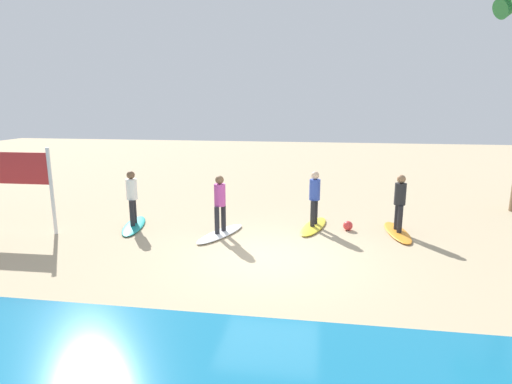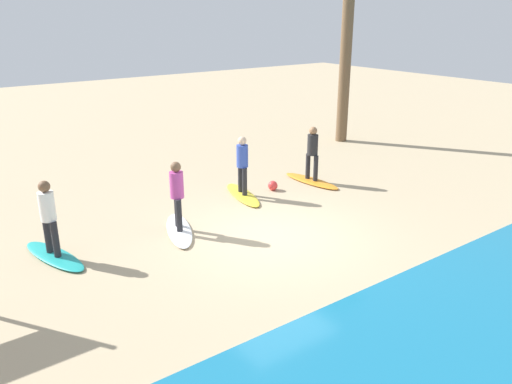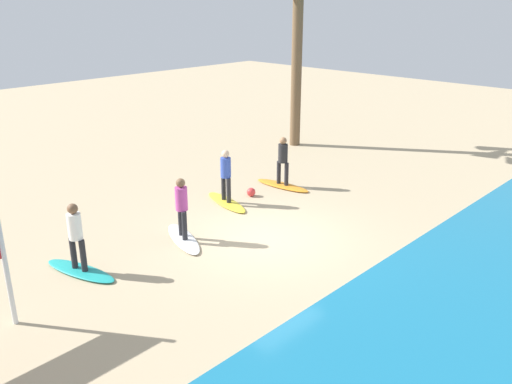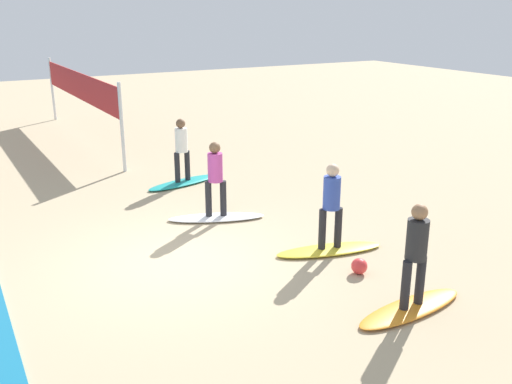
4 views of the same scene
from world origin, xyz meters
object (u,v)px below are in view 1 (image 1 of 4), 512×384
object	(u,v)px
surfboard_yellow	(314,226)
surfer_teal	(132,194)
surfboard_white	(221,234)
beach_ball	(348,226)
surfboard_teal	(134,226)
surfboard_orange	(397,232)
surfer_orange	(400,199)
surfer_yellow	(315,194)
surfer_white	(220,200)

from	to	relation	value
surfboard_yellow	surfer_teal	xyz separation A→B (m)	(5.42, 0.77, 0.99)
surfboard_white	beach_ball	bearing A→B (deg)	127.28
surfboard_teal	surfboard_orange	bearing A→B (deg)	80.40
surfboard_yellow	surfer_orange	bearing A→B (deg)	98.31
surfboard_teal	beach_ball	xyz separation A→B (m)	(-6.42, -0.67, 0.10)
surfer_orange	surfer_yellow	xyz separation A→B (m)	(2.41, -0.23, 0.00)
surfboard_orange	surfer_white	world-z (taller)	surfer_white
surfboard_teal	surfer_teal	xyz separation A→B (m)	(0.00, 0.00, 0.99)
surfboard_teal	beach_ball	size ratio (longest dim) A/B	7.42
surfboard_orange	beach_ball	xyz separation A→B (m)	(1.40, -0.13, 0.10)
surfer_white	beach_ball	distance (m)	3.88
surfboard_yellow	surfer_white	distance (m)	3.02
surfer_yellow	surfboard_white	xyz separation A→B (m)	(2.62, 1.12, -0.99)
surfer_orange	surfer_white	world-z (taller)	same
surfer_teal	beach_ball	bearing A→B (deg)	-174.07
surfer_orange	surfer_teal	size ratio (longest dim) A/B	1.00
surfboard_teal	surfer_yellow	bearing A→B (deg)	84.50
surfer_yellow	surfboard_orange	bearing A→B (deg)	174.65
beach_ball	surfboard_teal	bearing A→B (deg)	5.93
surfboard_orange	surfboard_yellow	xyz separation A→B (m)	(2.41, -0.23, 0.00)
surfboard_yellow	surfer_teal	world-z (taller)	surfer_teal
surfboard_yellow	surfboard_teal	bearing A→B (deg)	-68.27
surfer_teal	surfer_yellow	bearing A→B (deg)	-171.94
surfboard_orange	surfer_white	bearing A→B (deg)	-84.84
surfboard_orange	beach_ball	bearing A→B (deg)	-100.13
surfer_orange	surfboard_white	distance (m)	5.20
surfer_yellow	surfboard_teal	world-z (taller)	surfer_yellow
surfboard_orange	beach_ball	size ratio (longest dim) A/B	7.42
surfer_yellow	beach_ball	distance (m)	1.35
surfboard_white	surfboard_teal	size ratio (longest dim) A/B	1.00
surfboard_white	surfer_yellow	bearing A→B (deg)	134.71
surfer_yellow	beach_ball	world-z (taller)	surfer_yellow
surfboard_white	beach_ball	size ratio (longest dim) A/B	7.42
surfer_white	beach_ball	world-z (taller)	surfer_white
surfer_yellow	surfer_white	bearing A→B (deg)	23.20
surfer_orange	surfer_yellow	bearing A→B (deg)	-5.35
surfer_orange	beach_ball	xyz separation A→B (m)	(1.40, -0.13, -0.90)
beach_ball	surfboard_orange	bearing A→B (deg)	174.85
surfboard_yellow	surfer_yellow	size ratio (longest dim) A/B	1.28
surfboard_yellow	surfer_yellow	xyz separation A→B (m)	(0.00, 0.00, 0.99)
surfboard_teal	surfer_orange	bearing A→B (deg)	80.40
surfboard_yellow	surfer_white	world-z (taller)	surfer_white
surfboard_orange	surfboard_yellow	bearing A→B (deg)	-100.33
beach_ball	surfboard_yellow	bearing A→B (deg)	-5.63
surfboard_white	surfer_teal	bearing A→B (deg)	-75.81
surfboard_orange	surfboard_teal	world-z (taller)	same
surfboard_teal	surfer_white	bearing A→B (deg)	69.13
surfer_yellow	surfboard_yellow	bearing A→B (deg)	0.00
surfboard_yellow	beach_ball	distance (m)	1.02
beach_ball	surfer_white	bearing A→B (deg)	15.77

